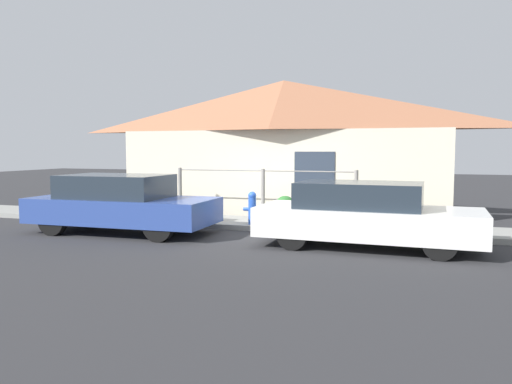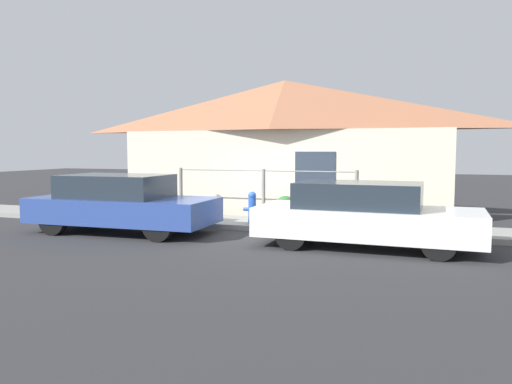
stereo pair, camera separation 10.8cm
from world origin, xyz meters
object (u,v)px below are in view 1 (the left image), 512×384
Objects in this scene: fire_hydrant at (252,207)px; potted_plant_near_hydrant at (285,207)px; car_left at (121,203)px; potted_plant_by_fence at (182,206)px; car_right at (365,215)px; potted_plant_corner at (389,211)px.

fire_hydrant is 1.25× the size of potted_plant_near_hydrant.
potted_plant_by_fence is (0.38, 2.30, -0.31)m from car_left.
car_left reaches higher than car_right.
potted_plant_corner reaches higher than potted_plant_by_fence.
potted_plant_corner is at bearing 83.75° from car_right.
car_left reaches higher than fire_hydrant.
car_right is 5.61m from potted_plant_by_fence.
car_right is 6.87× the size of potted_plant_near_hydrant.
car_right is 3.12m from potted_plant_near_hydrant.
car_right is at bearing -26.32° from fire_hydrant.
fire_hydrant is at bearing 25.97° from car_left.
potted_plant_near_hydrant reaches higher than potted_plant_by_fence.
car_right reaches higher than potted_plant_corner.
car_left is 6.22m from potted_plant_corner.
car_left is 3.04m from fire_hydrant.
car_left is at bearing -178.36° from car_right.
fire_hydrant reaches higher than potted_plant_near_hydrant.
potted_plant_near_hydrant is 2.91m from potted_plant_by_fence.
car_left is at bearing -146.25° from potted_plant_near_hydrant.
fire_hydrant is 1.69× the size of potted_plant_by_fence.
car_right is 5.49× the size of fire_hydrant.
potted_plant_by_fence is at bearing 79.35° from car_left.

